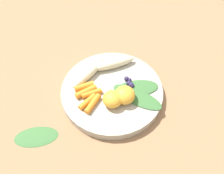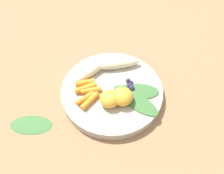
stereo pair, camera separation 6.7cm
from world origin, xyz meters
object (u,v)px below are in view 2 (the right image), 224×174
(banana_peeled_left, at_px, (92,70))
(orange_segment_near, at_px, (122,97))
(kale_leaf_stray, at_px, (31,125))
(banana_peeled_right, at_px, (118,64))
(bowl, at_px, (112,92))

(banana_peeled_left, bearing_deg, orange_segment_near, 89.10)
(banana_peeled_left, height_order, kale_leaf_stray, banana_peeled_left)
(banana_peeled_right, height_order, orange_segment_near, orange_segment_near)
(banana_peeled_right, bearing_deg, kale_leaf_stray, 27.91)
(orange_segment_near, bearing_deg, banana_peeled_left, -147.60)
(banana_peeled_left, bearing_deg, bowl, 92.88)
(bowl, relative_size, kale_leaf_stray, 2.53)
(banana_peeled_right, bearing_deg, banana_peeled_left, 7.45)
(kale_leaf_stray, bearing_deg, banana_peeled_right, -139.92)
(banana_peeled_left, relative_size, banana_peeled_right, 1.00)
(banana_peeled_left, xyz_separation_m, banana_peeled_right, (-0.01, 0.08, 0.00))
(bowl, height_order, kale_leaf_stray, bowl)
(kale_leaf_stray, bearing_deg, orange_segment_near, -164.12)
(banana_peeled_right, bearing_deg, bowl, 67.93)
(orange_segment_near, bearing_deg, bowl, -154.08)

